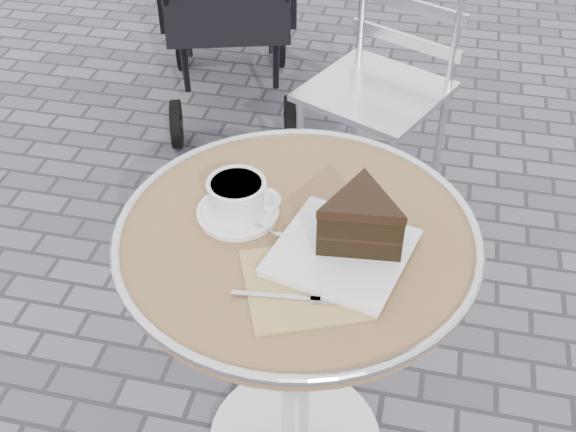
% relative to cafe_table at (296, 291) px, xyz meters
% --- Properties ---
extents(cafe_table, '(0.72, 0.72, 0.74)m').
position_rel_cafe_table_xyz_m(cafe_table, '(0.00, 0.00, 0.00)').
color(cafe_table, silver).
rests_on(cafe_table, ground).
extents(cappuccino_set, '(0.18, 0.16, 0.08)m').
position_rel_cafe_table_xyz_m(cappuccino_set, '(-0.12, 0.03, 0.20)').
color(cappuccino_set, white).
rests_on(cappuccino_set, cafe_table).
extents(cake_plate_set, '(0.35, 0.37, 0.13)m').
position_rel_cafe_table_xyz_m(cake_plate_set, '(0.12, -0.03, 0.22)').
color(cake_plate_set, tan).
rests_on(cake_plate_set, cafe_table).
extents(bistro_chair, '(0.54, 0.54, 0.90)m').
position_rel_cafe_table_xyz_m(bistro_chair, '(0.08, 1.11, -0.01)').
color(bistro_chair, silver).
rests_on(bistro_chair, ground).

